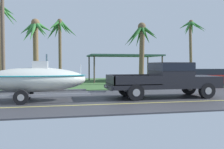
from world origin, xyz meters
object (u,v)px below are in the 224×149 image
(parked_sedan_near, at_px, (207,77))
(palm_tree_near_left, at_px, (1,22))
(boat_on_trailer, at_px, (35,79))
(carport_awning, at_px, (124,56))
(pickup_truck_towing, at_px, (170,78))
(palm_tree_near_right, at_px, (141,40))
(palm_tree_mid, at_px, (59,32))
(palm_tree_far_left, at_px, (191,33))
(utility_pole, at_px, (3,27))
(palm_tree_far_right, at_px, (35,36))

(parked_sedan_near, distance_m, palm_tree_near_left, 18.58)
(boat_on_trailer, bearing_deg, carport_awning, 58.30)
(pickup_truck_towing, xyz_separation_m, palm_tree_near_right, (1.12, 7.99, 2.79))
(parked_sedan_near, height_order, palm_tree_mid, palm_tree_mid)
(palm_tree_mid, bearing_deg, carport_awning, 2.12)
(boat_on_trailer, xyz_separation_m, parked_sedan_near, (13.33, 6.57, -0.35))
(palm_tree_far_left, xyz_separation_m, utility_pole, (-18.49, -8.89, -1.18))
(carport_awning, relative_size, palm_tree_far_left, 1.04)
(boat_on_trailer, bearing_deg, palm_tree_near_right, 45.00)
(palm_tree_near_left, relative_size, palm_tree_far_left, 1.05)
(palm_tree_near_left, xyz_separation_m, palm_tree_mid, (5.09, 0.48, -0.71))
(palm_tree_far_left, bearing_deg, palm_tree_near_right, -143.45)
(palm_tree_near_left, distance_m, utility_pole, 6.76)
(palm_tree_near_left, relative_size, utility_pole, 0.90)
(carport_awning, bearing_deg, palm_tree_near_left, -176.44)
(utility_pole, bearing_deg, boat_on_trailer, -64.38)
(boat_on_trailer, height_order, palm_tree_far_left, palm_tree_far_left)
(parked_sedan_near, bearing_deg, palm_tree_near_right, 165.06)
(boat_on_trailer, xyz_separation_m, palm_tree_far_left, (16.06, 13.97, 4.33))
(pickup_truck_towing, height_order, palm_tree_near_right, palm_tree_near_right)
(carport_awning, bearing_deg, palm_tree_far_left, 11.41)
(palm_tree_near_right, bearing_deg, parked_sedan_near, -14.94)
(pickup_truck_towing, bearing_deg, palm_tree_far_left, 56.66)
(pickup_truck_towing, bearing_deg, boat_on_trailer, 180.00)
(boat_on_trailer, xyz_separation_m, palm_tree_mid, (1.18, 12.02, 3.77))
(pickup_truck_towing, bearing_deg, carport_awning, 86.73)
(palm_tree_mid, distance_m, palm_tree_far_left, 15.02)
(boat_on_trailer, bearing_deg, parked_sedan_near, 26.23)
(parked_sedan_near, xyz_separation_m, palm_tree_far_left, (2.73, 7.40, 4.69))
(carport_awning, relative_size, palm_tree_near_right, 1.34)
(boat_on_trailer, distance_m, palm_tree_near_left, 12.99)
(parked_sedan_near, distance_m, palm_tree_near_right, 6.36)
(utility_pole, bearing_deg, palm_tree_far_left, 25.68)
(pickup_truck_towing, xyz_separation_m, palm_tree_mid, (-5.69, 12.02, 3.76))
(palm_tree_near_left, bearing_deg, carport_awning, 3.56)
(palm_tree_near_right, relative_size, palm_tree_far_left, 0.77)
(pickup_truck_towing, xyz_separation_m, boat_on_trailer, (-6.87, 0.00, -0.01))
(utility_pole, bearing_deg, palm_tree_mid, 62.51)
(boat_on_trailer, height_order, palm_tree_far_right, palm_tree_far_right)
(palm_tree_far_right, bearing_deg, parked_sedan_near, -8.79)
(pickup_truck_towing, relative_size, boat_on_trailer, 0.99)
(palm_tree_far_right, bearing_deg, pickup_truck_towing, -48.94)
(palm_tree_far_right, bearing_deg, utility_pole, -114.71)
(carport_awning, distance_m, palm_tree_mid, 6.77)
(palm_tree_near_right, bearing_deg, palm_tree_mid, 149.39)
(pickup_truck_towing, height_order, palm_tree_far_right, palm_tree_far_right)
(parked_sedan_near, height_order, palm_tree_far_left, palm_tree_far_left)
(palm_tree_near_left, distance_m, palm_tree_mid, 5.16)
(palm_tree_near_left, bearing_deg, palm_tree_far_left, 6.93)
(palm_tree_far_left, relative_size, utility_pole, 0.85)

